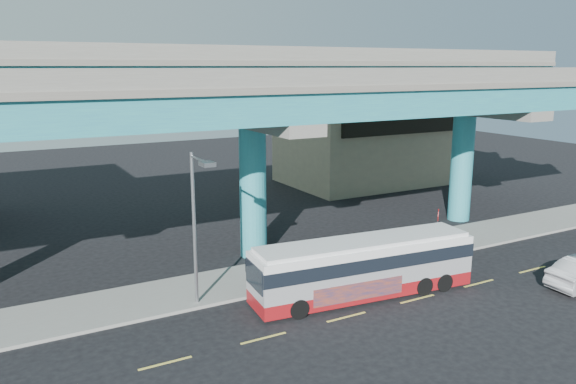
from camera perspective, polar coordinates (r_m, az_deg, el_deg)
ground at (r=25.17m, az=5.56°, el=-12.28°), size 120.00×120.00×0.00m
sidewalk at (r=29.47m, az=-0.53°, el=-8.24°), size 70.00×4.00×0.15m
lane_markings at (r=24.95m, az=5.96°, el=-12.51°), size 58.00×0.12×0.01m
viaduct at (r=30.79m, az=-3.80°, el=9.94°), size 52.00×12.40×11.70m
building_beige at (r=52.49m, az=7.75°, el=4.79°), size 14.00×10.23×7.00m
transit_bus at (r=26.59m, az=7.71°, el=-7.39°), size 11.02×3.40×2.78m
street_lamp at (r=24.28m, az=-9.16°, el=-1.62°), size 0.50×2.29×6.86m
stop_sign at (r=33.20m, az=14.98°, el=-2.84°), size 0.56×0.55×2.52m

